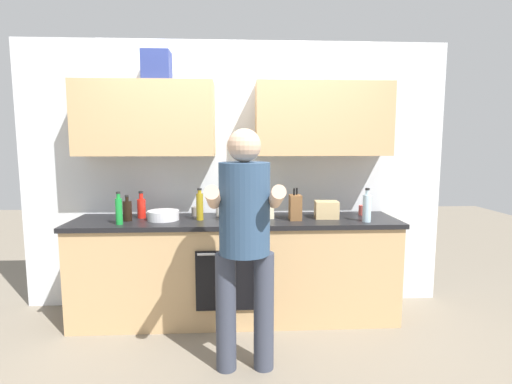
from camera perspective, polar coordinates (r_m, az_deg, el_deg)
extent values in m
plane|color=#756B5B|center=(3.74, -2.80, -17.61)|extent=(12.00, 12.00, 0.00)
cube|color=silver|center=(3.77, -2.93, 2.36)|extent=(4.00, 0.06, 2.50)
cube|color=tan|center=(3.66, -15.71, 10.20)|extent=(1.21, 0.32, 0.65)
cube|color=tan|center=(3.66, 9.74, 10.36)|extent=(1.21, 0.32, 0.65)
cylinder|color=silver|center=(3.73, 11.84, 16.05)|extent=(0.25, 0.25, 0.10)
cube|color=navy|center=(3.69, -14.18, 17.33)|extent=(0.24, 0.20, 0.26)
cube|color=tan|center=(3.58, -2.84, -11.34)|extent=(2.80, 0.60, 0.86)
cube|color=black|center=(3.46, -2.89, -4.25)|extent=(2.84, 0.64, 0.04)
cube|color=black|center=(3.28, -3.70, -12.74)|extent=(0.56, 0.02, 0.50)
cylinder|color=silver|center=(3.18, -3.74, -8.98)|extent=(0.52, 0.02, 0.02)
cylinder|color=#383D4C|center=(2.81, -4.31, -17.02)|extent=(0.14, 0.14, 0.83)
cylinder|color=#383D4C|center=(2.82, 1.23, -16.95)|extent=(0.14, 0.14, 0.83)
cylinder|color=navy|center=(2.60, -1.59, -2.41)|extent=(0.34, 0.34, 0.61)
sphere|color=#D8AD8C|center=(2.57, -1.62, 6.78)|extent=(0.22, 0.22, 0.22)
cylinder|color=#D8AD8C|center=(2.47, -6.16, -0.80)|extent=(0.09, 0.31, 0.19)
cylinder|color=#D8AD8C|center=(2.48, 3.09, -0.74)|extent=(0.09, 0.31, 0.19)
cylinder|color=silver|center=(3.44, 15.88, -2.32)|extent=(0.07, 0.07, 0.23)
cylinder|color=silver|center=(3.42, 15.96, -0.08)|extent=(0.03, 0.03, 0.04)
cylinder|color=black|center=(3.42, 15.98, 0.41)|extent=(0.04, 0.04, 0.02)
cylinder|color=olive|center=(3.42, -8.11, -2.16)|extent=(0.06, 0.06, 0.23)
cylinder|color=olive|center=(3.40, -8.14, 0.02)|extent=(0.03, 0.03, 0.03)
cylinder|color=black|center=(3.40, -8.15, 0.41)|extent=(0.04, 0.04, 0.02)
cylinder|color=black|center=(3.53, -18.13, -2.65)|extent=(0.07, 0.07, 0.17)
cylinder|color=black|center=(3.51, -18.20, -0.97)|extent=(0.03, 0.03, 0.04)
cylinder|color=black|center=(3.51, -18.21, -0.54)|extent=(0.03, 0.03, 0.01)
cylinder|color=#198C33|center=(3.39, -19.23, -2.70)|extent=(0.06, 0.06, 0.21)
cylinder|color=#198C33|center=(3.37, -19.32, -0.57)|extent=(0.03, 0.03, 0.04)
cylinder|color=black|center=(3.37, -19.34, -0.09)|extent=(0.03, 0.03, 0.01)
cylinder|color=red|center=(3.63, -16.24, -2.33)|extent=(0.07, 0.07, 0.17)
cylinder|color=red|center=(3.61, -16.30, -0.59)|extent=(0.03, 0.03, 0.05)
cylinder|color=black|center=(3.61, -16.32, -0.03)|extent=(0.04, 0.04, 0.02)
cylinder|color=#BF4C47|center=(3.76, 15.29, -2.57)|extent=(0.07, 0.07, 0.09)
cylinder|color=slate|center=(3.64, -8.74, -2.79)|extent=(0.07, 0.07, 0.08)
cylinder|color=white|center=(3.60, -5.15, -2.75)|extent=(0.08, 0.08, 0.10)
cylinder|color=silver|center=(3.49, -13.26, -3.31)|extent=(0.27, 0.27, 0.08)
cube|color=brown|center=(3.42, 5.80, -2.24)|extent=(0.10, 0.14, 0.22)
cylinder|color=black|center=(3.37, 5.63, 0.01)|extent=(0.02, 0.02, 0.06)
cylinder|color=black|center=(3.42, 6.02, 0.10)|extent=(0.02, 0.02, 0.06)
cylinder|color=#9E6647|center=(3.38, -3.71, -3.17)|extent=(0.10, 0.10, 0.12)
sphere|color=#2D6B28|center=(3.36, -3.73, -1.22)|extent=(0.14, 0.14, 0.14)
cube|color=beige|center=(3.52, 0.86, -2.42)|extent=(0.21, 0.22, 0.16)
cube|color=tan|center=(3.54, 10.28, -2.54)|extent=(0.21, 0.18, 0.15)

